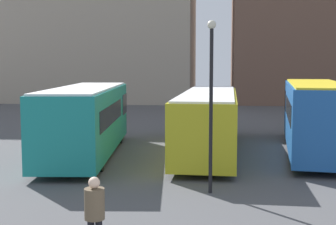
# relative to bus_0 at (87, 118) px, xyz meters

# --- Properties ---
(bus_0) EXTENTS (3.62, 10.89, 3.18)m
(bus_0) POSITION_rel_bus_0_xyz_m (0.00, 0.00, 0.00)
(bus_0) COLOR #19847F
(bus_0) RESTS_ON ground_plane
(bus_1) EXTENTS (2.90, 12.31, 2.89)m
(bus_1) POSITION_rel_bus_0_xyz_m (5.62, 1.63, -0.15)
(bus_1) COLOR gold
(bus_1) RESTS_ON ground_plane
(bus_2) EXTENTS (3.80, 11.49, 3.36)m
(bus_2) POSITION_rel_bus_0_xyz_m (10.68, 1.91, 0.10)
(bus_2) COLOR #1E56A3
(bus_2) RESTS_ON ground_plane
(traveler) EXTENTS (0.55, 0.55, 1.75)m
(traveler) POSITION_rel_bus_0_xyz_m (3.37, -11.21, -0.69)
(traveler) COLOR black
(traveler) RESTS_ON ground_plane
(lamp_post_2) EXTENTS (0.28, 0.28, 5.61)m
(lamp_post_2) POSITION_rel_bus_0_xyz_m (5.83, -5.92, 1.58)
(lamp_post_2) COLOR black
(lamp_post_2) RESTS_ON ground_plane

